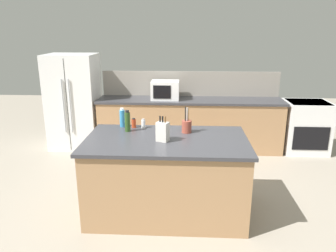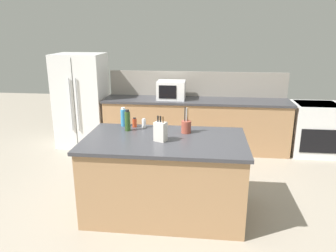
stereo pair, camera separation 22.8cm
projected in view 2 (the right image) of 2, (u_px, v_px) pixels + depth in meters
The scene contains 13 objects.
ground_plane at pixel (165, 211), 4.05m from camera, with size 14.00×14.00×0.00m, color gray.
back_counter_run at pixel (196, 125), 5.98m from camera, with size 3.32×0.66×0.94m.
wall_backsplash at pixel (197, 84), 6.08m from camera, with size 3.28×0.03×0.46m, color gray.
kitchen_island at pixel (165, 176), 3.91m from camera, with size 1.88×1.10×0.94m.
refrigerator at pixel (82, 100), 6.14m from camera, with size 0.88×0.75×1.73m.
range_oven at pixel (314, 129), 5.75m from camera, with size 0.76×0.65×0.92m.
microwave at pixel (171, 90), 5.84m from camera, with size 0.49×0.39×0.33m.
knife_block at pixel (160, 131), 3.68m from camera, with size 0.16×0.14×0.29m.
utensil_crock at pixel (186, 126), 3.97m from camera, with size 0.12×0.12×0.32m.
olive_oil_bottle at pixel (128, 121), 4.05m from camera, with size 0.07×0.07×0.27m.
spice_jar_paprika at pixel (135, 123), 4.22m from camera, with size 0.06×0.06×0.12m.
salt_shaker at pixel (144, 123), 4.19m from camera, with size 0.05×0.05×0.12m.
dish_soap_bottle at pixel (123, 117), 4.24m from camera, with size 0.07×0.07×0.25m.
Camera 2 is at (0.44, -3.55, 2.17)m, focal length 35.00 mm.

